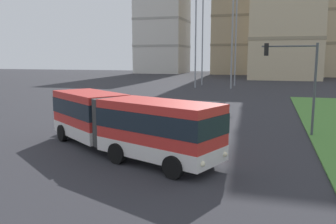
{
  "coord_description": "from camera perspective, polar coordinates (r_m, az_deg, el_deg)",
  "views": [
    {
      "loc": [
        5.2,
        -1.72,
        5.01
      ],
      "look_at": [
        0.11,
        15.51,
        2.2
      ],
      "focal_mm": 37.1,
      "sensor_mm": 36.0,
      "label": 1
    }
  ],
  "objects": [
    {
      "name": "car_white_van",
      "position": [
        23.83,
        -11.98,
        -1.6
      ],
      "size": [
        4.48,
        2.19,
        1.58
      ],
      "color": "silver",
      "rests_on": "ground"
    },
    {
      "name": "articulated_bus",
      "position": [
        18.47,
        -7.52,
        -1.66
      ],
      "size": [
        11.43,
        7.84,
        3.0
      ],
      "color": "red",
      "rests_on": "ground"
    },
    {
      "name": "apartment_tower_west",
      "position": [
        119.41,
        -0.88,
        16.64
      ],
      "size": [
        15.38,
        16.73,
        42.21
      ],
      "color": "silver",
      "rests_on": "ground"
    },
    {
      "name": "traffic_light_far_right",
      "position": [
        23.8,
        20.46,
        6.06
      ],
      "size": [
        3.44,
        0.28,
        5.95
      ],
      "color": "#474C51",
      "rests_on": "ground"
    }
  ]
}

